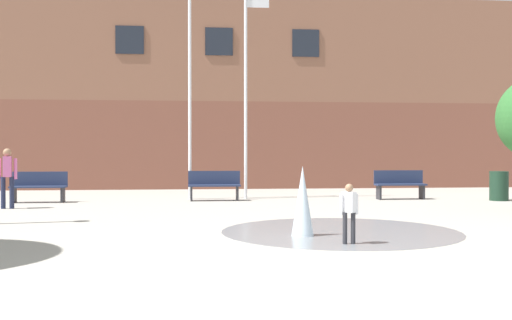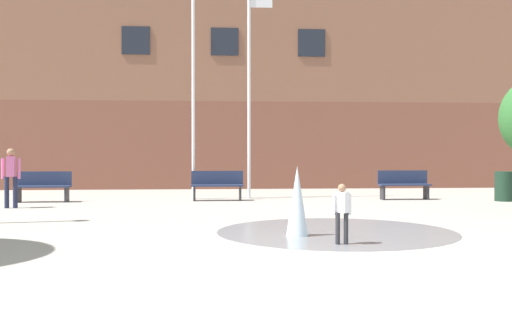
% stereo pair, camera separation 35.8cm
% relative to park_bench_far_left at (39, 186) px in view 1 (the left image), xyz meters
% --- Properties ---
extents(ground_plane, '(100.00, 100.00, 0.00)m').
position_rel_park_bench_far_left_xyz_m(ground_plane, '(5.56, -11.05, -0.48)').
color(ground_plane, '#9E998E').
extents(library_building, '(36.00, 6.05, 7.82)m').
position_rel_park_bench_far_left_xyz_m(library_building, '(5.56, 8.66, 3.43)').
color(library_building, brown).
rests_on(library_building, ground).
extents(splash_fountain, '(4.50, 4.50, 1.26)m').
position_rel_park_bench_far_left_xyz_m(splash_fountain, '(6.87, -7.48, -0.13)').
color(splash_fountain, gray).
rests_on(splash_fountain, ground).
extents(park_bench_far_left, '(1.60, 0.44, 0.91)m').
position_rel_park_bench_far_left_xyz_m(park_bench_far_left, '(0.00, 0.00, 0.00)').
color(park_bench_far_left, '#28282D').
rests_on(park_bench_far_left, ground).
extents(park_bench_left_of_flagpoles, '(1.60, 0.44, 0.91)m').
position_rel_park_bench_far_left_xyz_m(park_bench_left_of_flagpoles, '(5.19, 0.14, 0.00)').
color(park_bench_left_of_flagpoles, '#28282D').
rests_on(park_bench_left_of_flagpoles, ground).
extents(park_bench_under_right_flagpole, '(1.60, 0.44, 0.91)m').
position_rel_park_bench_far_left_xyz_m(park_bench_under_right_flagpole, '(11.04, 0.09, 0.00)').
color(park_bench_under_right_flagpole, '#28282D').
rests_on(park_bench_under_right_flagpole, ground).
extents(adult_in_red, '(0.50, 0.37, 1.59)m').
position_rel_park_bench_far_left_xyz_m(adult_in_red, '(-0.33, -1.91, 0.45)').
color(adult_in_red, '#1E233D').
rests_on(adult_in_red, ground).
extents(child_with_pink_shirt, '(0.31, 0.24, 0.99)m').
position_rel_park_bench_far_left_xyz_m(child_with_pink_shirt, '(7.09, -8.73, 0.10)').
color(child_with_pink_shirt, '#28282D').
rests_on(child_with_pink_shirt, ground).
extents(flagpole_left, '(0.80, 0.10, 7.21)m').
position_rel_park_bench_far_left_xyz_m(flagpole_left, '(4.47, 0.80, 3.37)').
color(flagpole_left, silver).
rests_on(flagpole_left, ground).
extents(flagpole_right, '(0.80, 0.10, 6.96)m').
position_rel_park_bench_far_left_xyz_m(flagpole_right, '(6.24, 0.80, 3.24)').
color(flagpole_right, silver).
rests_on(flagpole_right, ground).
extents(trash_can, '(0.56, 0.56, 0.90)m').
position_rel_park_bench_far_left_xyz_m(trash_can, '(13.89, -0.76, -0.03)').
color(trash_can, '#193323').
rests_on(trash_can, ground).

